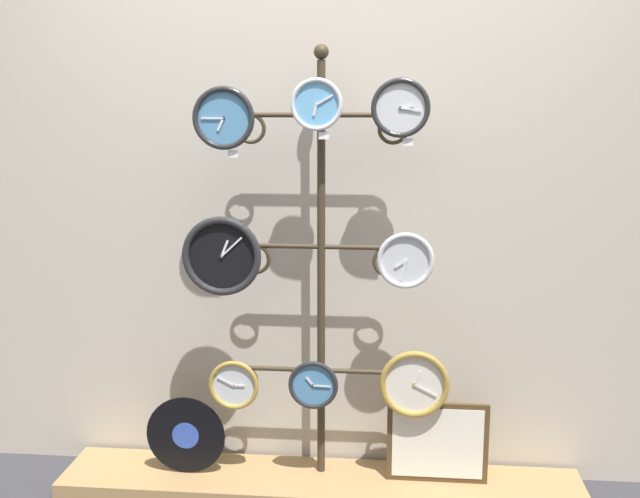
% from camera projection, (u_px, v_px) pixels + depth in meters
% --- Properties ---
extents(shop_wall, '(4.40, 0.04, 2.80)m').
position_uv_depth(shop_wall, '(325.00, 156.00, 3.13)').
color(shop_wall, '#BCB2A3').
rests_on(shop_wall, ground_plane).
extents(low_shelf, '(2.20, 0.36, 0.06)m').
position_uv_depth(low_shelf, '(320.00, 483.00, 3.17)').
color(low_shelf, '#9E7A4C').
rests_on(low_shelf, ground_plane).
extents(display_stand, '(0.79, 0.38, 1.84)m').
position_uv_depth(display_stand, '(321.00, 350.00, 3.12)').
color(display_stand, '#382D1E').
rests_on(display_stand, ground_plane).
extents(clock_top_left, '(0.24, 0.04, 0.24)m').
position_uv_depth(clock_top_left, '(224.00, 118.00, 2.88)').
color(clock_top_left, '#4C84B2').
extents(clock_top_center, '(0.20, 0.04, 0.20)m').
position_uv_depth(clock_top_center, '(317.00, 104.00, 2.84)').
color(clock_top_center, '#60A8DB').
extents(clock_top_right, '(0.22, 0.04, 0.22)m').
position_uv_depth(clock_top_right, '(401.00, 108.00, 2.83)').
color(clock_top_right, silver).
extents(clock_middle_left, '(0.32, 0.04, 0.32)m').
position_uv_depth(clock_middle_left, '(222.00, 256.00, 2.97)').
color(clock_middle_left, black).
extents(clock_middle_right, '(0.22, 0.04, 0.22)m').
position_uv_depth(clock_middle_right, '(406.00, 260.00, 2.93)').
color(clock_middle_right, silver).
extents(clock_bottom_left, '(0.21, 0.04, 0.21)m').
position_uv_depth(clock_bottom_left, '(234.00, 385.00, 3.09)').
color(clock_bottom_left, silver).
extents(clock_bottom_center, '(0.21, 0.04, 0.21)m').
position_uv_depth(clock_bottom_center, '(313.00, 385.00, 3.05)').
color(clock_bottom_center, '#4C84B2').
extents(clock_bottom_right, '(0.28, 0.04, 0.28)m').
position_uv_depth(clock_bottom_right, '(414.00, 384.00, 3.03)').
color(clock_bottom_right, silver).
extents(vinyl_record, '(0.34, 0.01, 0.34)m').
position_uv_depth(vinyl_record, '(186.00, 435.00, 3.17)').
color(vinyl_record, black).
rests_on(vinyl_record, low_shelf).
extents(picture_frame, '(0.42, 0.02, 0.35)m').
position_uv_depth(picture_frame, '(437.00, 442.00, 3.10)').
color(picture_frame, '#4C381E').
rests_on(picture_frame, low_shelf).
extents(price_tag_upper, '(0.04, 0.00, 0.03)m').
position_uv_depth(price_tag_upper, '(233.00, 154.00, 2.90)').
color(price_tag_upper, white).
extents(price_tag_mid, '(0.04, 0.00, 0.03)m').
position_uv_depth(price_tag_mid, '(324.00, 136.00, 2.86)').
color(price_tag_mid, white).
extents(price_tag_lower, '(0.04, 0.00, 0.03)m').
position_uv_depth(price_tag_lower, '(408.00, 142.00, 2.85)').
color(price_tag_lower, white).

